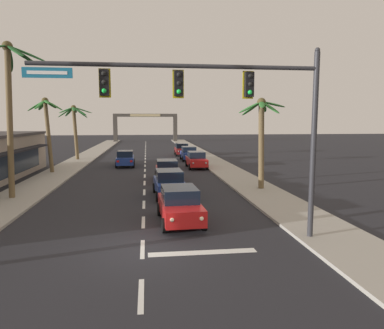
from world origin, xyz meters
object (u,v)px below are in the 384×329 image
Objects in this scene: palm_left_farthest at (75,121)px; town_gateway_arch at (146,124)px; traffic_signal_mast at (227,103)px; sedan_parked_far_kerb at (182,149)px; sedan_third_in_queue at (169,183)px; palm_left_second at (9,90)px; palm_left_third at (47,120)px; sedan_parked_mid_kerb at (189,153)px; sedan_lead_at_stop_bar at (180,205)px; sedan_parked_nearest_kerb at (196,160)px; sedan_fifth_in_queue at (167,170)px; sedan_oncoming_far at (125,158)px; palm_right_second at (261,127)px.

town_gateway_arch is (8.38, 37.81, -0.58)m from palm_left_farthest.
traffic_signal_mast reaches higher than sedan_parked_far_kerb.
sedan_third_in_queue is 11.05m from palm_left_second.
town_gateway_arch is at bearing 79.92° from palm_left_third.
sedan_parked_mid_kerb is (3.69, 20.57, 0.00)m from sedan_third_in_queue.
traffic_signal_mast is at bearing -87.30° from town_gateway_arch.
town_gateway_arch is (8.68, 48.88, -0.69)m from palm_left_third.
sedan_lead_at_stop_bar is 0.31× the size of town_gateway_arch.
sedan_parked_nearest_kerb is 13.54m from sedan_parked_far_kerb.
sedan_fifth_in_queue is at bearing -103.42° from sedan_parked_mid_kerb.
sedan_parked_nearest_kerb is at bearing 8.86° from palm_left_third.
sedan_third_in_queue is at bearing -100.17° from sedan_parked_mid_kerb.
palm_left_third is at bearing -171.14° from sedan_parked_nearest_kerb.
sedan_fifth_in_queue and sedan_parked_mid_kerb have the same top height.
sedan_parked_nearest_kerb is 14.64m from palm_left_third.
town_gateway_arch is (-1.73, 66.09, 3.31)m from sedan_lead_at_stop_bar.
palm_left_third is at bearing -146.34° from sedan_parked_mid_kerb.
traffic_signal_mast reaches higher than sedan_oncoming_far.
sedan_lead_at_stop_bar is at bearing -95.78° from sedan_parked_far_kerb.
palm_left_third is at bearing 121.17° from sedan_lead_at_stop_bar.
palm_left_second reaches higher than sedan_third_in_queue.
sedan_lead_at_stop_bar is at bearing -90.40° from sedan_fifth_in_queue.
sedan_third_in_queue is 0.71× the size of palm_right_second.
palm_right_second reaches higher than sedan_parked_nearest_kerb.
sedan_parked_nearest_kerb is 7.15m from sedan_parked_mid_kerb.
sedan_parked_far_kerb is at bearing 48.81° from palm_left_third.
town_gateway_arch is (-5.30, 39.56, 3.31)m from sedan_parked_mid_kerb.
sedan_parked_mid_kerb is 19.86m from palm_right_second.
traffic_signal_mast is at bearing -63.91° from sedan_lead_at_stop_bar.
town_gateway_arch is (-5.06, 33.17, 3.31)m from sedan_parked_far_kerb.
palm_left_farthest is 26.73m from palm_right_second.
sedan_lead_at_stop_bar is 0.67× the size of palm_left_farthest.
sedan_parked_mid_kerb is at bearing 57.18° from palm_left_second.
sedan_parked_far_kerb is 21.25m from palm_left_third.
sedan_third_in_queue is 1.01× the size of sedan_fifth_in_queue.
palm_left_second reaches higher than sedan_lead_at_stop_bar.
palm_left_second is 60.46m from town_gateway_arch.
sedan_lead_at_stop_bar is at bearing -97.67° from sedan_parked_mid_kerb.
sedan_parked_mid_kerb is 14.33m from palm_left_farthest.
town_gateway_arch is (-3.26, 69.21, -1.31)m from traffic_signal_mast.
palm_left_third is (-13.75, -15.71, 4.00)m from sedan_parked_far_kerb.
sedan_third_in_queue is 15.77m from palm_left_third.
palm_left_second is 1.41× the size of palm_left_farthest.
palm_left_third is 0.47× the size of town_gateway_arch.
sedan_fifth_in_queue is 8.21m from sedan_parked_nearest_kerb.
sedan_parked_nearest_kerb is at bearing -89.29° from sedan_parked_far_kerb.
sedan_fifth_in_queue and sedan_oncoming_far have the same top height.
sedan_parked_nearest_kerb and sedan_parked_mid_kerb have the same top height.
palm_left_third reaches higher than sedan_third_in_queue.
sedan_lead_at_stop_bar is 11.92m from sedan_fifth_in_queue.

